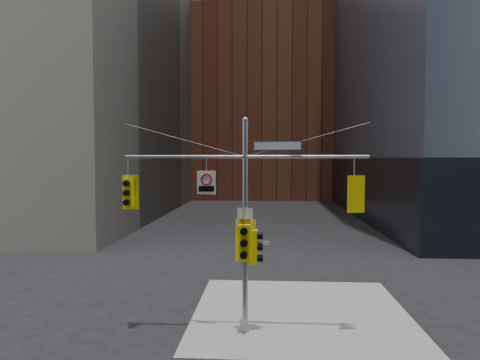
# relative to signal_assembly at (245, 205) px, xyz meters

# --- Properties ---
(sidewalk_corner) EXTENTS (8.00, 8.00, 0.15)m
(sidewalk_corner) POSITION_rel_signal_assembly_xyz_m (2.00, 2.01, -4.34)
(sidewalk_corner) COLOR gray
(sidewalk_corner) RESTS_ON ground
(brick_midrise) EXTENTS (26.00, 20.00, 28.00)m
(brick_midrise) POSITION_rel_signal_assembly_xyz_m (0.00, 56.01, 9.58)
(brick_midrise) COLOR brown
(brick_midrise) RESTS_ON ground
(signal_assembly) EXTENTS (8.00, 0.80, 7.30)m
(signal_assembly) POSITION_rel_signal_assembly_xyz_m (0.00, 0.00, 0.00)
(signal_assembly) COLOR #93969B
(signal_assembly) RESTS_ON ground
(traffic_light_west_arm) EXTENTS (0.56, 0.47, 1.17)m
(traffic_light_west_arm) POSITION_rel_signal_assembly_xyz_m (-3.91, 0.01, 0.38)
(traffic_light_west_arm) COLOR #FFE90D
(traffic_light_west_arm) RESTS_ON ground
(traffic_light_east_arm) EXTENTS (0.57, 0.51, 1.20)m
(traffic_light_east_arm) POSITION_rel_signal_assembly_xyz_m (3.53, 0.00, 0.38)
(traffic_light_east_arm) COLOR #FFE90D
(traffic_light_east_arm) RESTS_ON ground
(traffic_light_pole_side) EXTENTS (0.47, 0.40, 1.13)m
(traffic_light_pole_side) POSITION_rel_signal_assembly_xyz_m (0.33, 0.00, -1.40)
(traffic_light_pole_side) COLOR #FFE90D
(traffic_light_pole_side) RESTS_ON ground
(traffic_light_pole_front) EXTENTS (0.67, 0.55, 1.41)m
(traffic_light_pole_front) POSITION_rel_signal_assembly_xyz_m (0.00, -0.27, -1.18)
(traffic_light_pole_front) COLOR #FFE90D
(traffic_light_pole_front) RESTS_ON ground
(street_sign_blade) EXTENTS (1.60, 0.22, 0.31)m
(street_sign_blade) POSITION_rel_signal_assembly_xyz_m (1.05, 0.00, 1.93)
(street_sign_blade) COLOR #104494
(street_sign_blade) RESTS_ON ground
(regulatory_sign_arm) EXTENTS (0.62, 0.09, 0.78)m
(regulatory_sign_arm) POSITION_rel_signal_assembly_xyz_m (-1.28, -0.02, 0.76)
(regulatory_sign_arm) COLOR silver
(regulatory_sign_arm) RESTS_ON ground
(regulatory_sign_pole) EXTENTS (0.50, 0.05, 0.66)m
(regulatory_sign_pole) POSITION_rel_signal_assembly_xyz_m (0.00, -0.12, -0.44)
(regulatory_sign_pole) COLOR silver
(regulatory_sign_pole) RESTS_ON ground
(street_blade_ew) EXTENTS (0.67, 0.11, 0.14)m
(street_blade_ew) POSITION_rel_signal_assembly_xyz_m (0.45, 0.01, -1.27)
(street_blade_ew) COLOR silver
(street_blade_ew) RESTS_ON ground
(street_blade_ns) EXTENTS (0.09, 0.66, 0.13)m
(street_blade_ns) POSITION_rel_signal_assembly_xyz_m (0.00, 0.46, -1.63)
(street_blade_ns) COLOR #145926
(street_blade_ns) RESTS_ON ground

